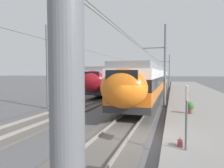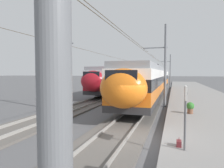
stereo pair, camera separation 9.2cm
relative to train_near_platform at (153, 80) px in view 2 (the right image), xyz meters
The scene contains 11 objects.
ground_plane 17.74m from the train_near_platform, behind, with size 400.00×400.00×0.00m, color #565659.
track_near 17.69m from the train_near_platform, behind, with size 120.00×3.00×0.28m.
track_far 18.52m from the train_near_platform, 162.64° to the left, with size 120.00×3.00×0.28m.
train_near_platform is the anchor object (origin of this frame).
train_far_track 6.61m from the train_near_platform, 56.06° to the left, with size 23.73×3.03×4.27m.
catenary_mast_mid 8.20m from the train_near_platform, 167.18° to the right, with size 40.08×2.21×7.60m.
catenary_mast_east 17.41m from the train_near_platform, ahead, with size 40.08×2.21×7.12m.
catenary_mast_far_side 14.25m from the train_near_platform, 147.10° to the left, with size 40.08×2.69×7.28m.
platform_sign 19.40m from the train_near_platform, behind, with size 0.70×0.08×2.35m.
handbag_near_sign 19.12m from the train_near_platform, behind, with size 0.32×0.18×0.36m.
potted_plant_platform_edge 12.78m from the train_near_platform, 162.58° to the right, with size 0.52×0.52×0.80m.
Camera 2 is at (-9.09, -1.38, 3.13)m, focal length 31.53 mm.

